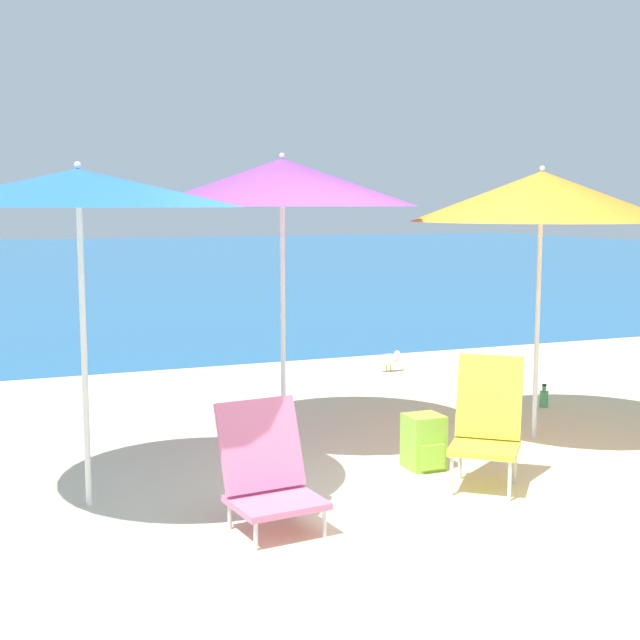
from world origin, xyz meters
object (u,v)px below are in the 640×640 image
object	(u,v)px
beach_chair_yellow	(487,421)
seagull	(389,359)
beach_chair_pink	(268,471)
beach_umbrella_orange	(541,197)
beach_umbrella_purple	(282,183)
water_bottle	(544,398)
backpack_lime	(424,442)
beach_umbrella_blue	(78,188)

from	to	relation	value
beach_chair_yellow	seagull	size ratio (longest dim) A/B	3.08
beach_chair_pink	beach_chair_yellow	world-z (taller)	beach_chair_yellow
beach_umbrella_orange	beach_umbrella_purple	xyz separation A→B (m)	(-1.87, 0.59, 0.10)
beach_umbrella_purple	beach_umbrella_orange	bearing A→B (deg)	-17.52
beach_chair_pink	water_bottle	size ratio (longest dim) A/B	3.38
seagull	backpack_lime	bearing A→B (deg)	-112.74
beach_chair_pink	backpack_lime	world-z (taller)	beach_chair_pink
beach_umbrella_blue	water_bottle	bearing A→B (deg)	15.72
backpack_lime	water_bottle	xyz separation A→B (m)	(1.90, 1.25, -0.10)
beach_umbrella_blue	beach_umbrella_purple	size ratio (longest dim) A/B	0.94
beach_umbrella_blue	water_bottle	size ratio (longest dim) A/B	9.85
beach_umbrella_purple	backpack_lime	distance (m)	2.14
beach_chair_yellow	water_bottle	bearing A→B (deg)	84.66
beach_chair_pink	water_bottle	distance (m)	3.79
beach_umbrella_purple	seagull	distance (m)	3.58
beach_umbrella_purple	beach_chair_yellow	world-z (taller)	beach_umbrella_purple
beach_chair_yellow	water_bottle	size ratio (longest dim) A/B	3.98
beach_umbrella_orange	beach_umbrella_purple	size ratio (longest dim) A/B	0.96
beach_umbrella_purple	seagull	size ratio (longest dim) A/B	8.11
beach_chair_yellow	water_bottle	xyz separation A→B (m)	(1.70, 1.71, -0.34)
beach_umbrella_orange	water_bottle	distance (m)	2.10
beach_umbrella_blue	beach_chair_pink	bearing A→B (deg)	-39.74
beach_chair_pink	seagull	world-z (taller)	beach_chair_pink
beach_umbrella_orange	beach_chair_yellow	xyz separation A→B (m)	(-1.00, -0.87, -1.44)
beach_chair_yellow	backpack_lime	world-z (taller)	beach_chair_yellow
beach_umbrella_orange	seagull	size ratio (longest dim) A/B	7.79
beach_umbrella_orange	beach_umbrella_purple	distance (m)	1.96
seagull	water_bottle	bearing A→B (deg)	-75.62
beach_umbrella_blue	backpack_lime	distance (m)	2.82
beach_umbrella_blue	seagull	size ratio (longest dim) A/B	7.62
beach_umbrella_orange	water_bottle	bearing A→B (deg)	49.97
beach_chair_pink	beach_chair_yellow	xyz separation A→B (m)	(1.56, 0.19, 0.10)
beach_umbrella_blue	beach_chair_pink	xyz separation A→B (m)	(0.89, -0.74, -1.57)
beach_chair_pink	backpack_lime	size ratio (longest dim) A/B	1.88
beach_umbrella_blue	beach_umbrella_purple	bearing A→B (deg)	30.07
beach_chair_yellow	seagull	world-z (taller)	beach_chair_yellow
water_bottle	beach_chair_yellow	bearing A→B (deg)	-134.86
beach_umbrella_orange	beach_chair_pink	bearing A→B (deg)	-157.44
seagull	beach_umbrella_purple	bearing A→B (deg)	-131.69
beach_umbrella_purple	beach_chair_pink	size ratio (longest dim) A/B	3.10
beach_umbrella_orange	backpack_lime	xyz separation A→B (m)	(-1.20, -0.40, -1.68)
beach_umbrella_purple	water_bottle	world-z (taller)	beach_umbrella_purple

